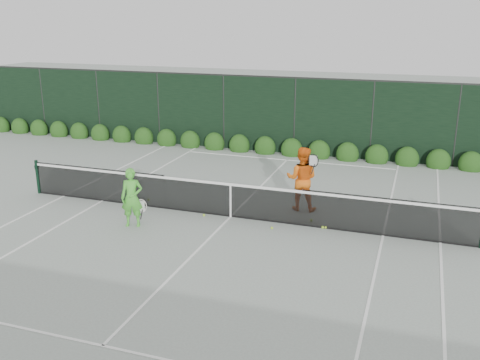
% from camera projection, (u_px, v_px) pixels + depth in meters
% --- Properties ---
extents(ground, '(80.00, 80.00, 0.00)m').
position_uv_depth(ground, '(231.00, 217.00, 14.83)').
color(ground, gray).
rests_on(ground, ground).
extents(tennis_net, '(12.90, 0.10, 1.07)m').
position_uv_depth(tennis_net, '(230.00, 199.00, 14.68)').
color(tennis_net, black).
rests_on(tennis_net, ground).
extents(player_woman, '(0.68, 0.54, 1.57)m').
position_uv_depth(player_woman, '(132.00, 198.00, 13.98)').
color(player_woman, green).
rests_on(player_woman, ground).
extents(player_man, '(0.97, 0.76, 1.84)m').
position_uv_depth(player_man, '(302.00, 179.00, 15.13)').
color(player_man, orange).
rests_on(player_man, ground).
extents(court_lines, '(11.03, 23.83, 0.01)m').
position_uv_depth(court_lines, '(231.00, 217.00, 14.82)').
color(court_lines, white).
rests_on(court_lines, ground).
extents(windscreen_fence, '(32.00, 21.07, 3.06)m').
position_uv_depth(windscreen_fence, '(189.00, 195.00, 11.93)').
color(windscreen_fence, black).
rests_on(windscreen_fence, ground).
extents(hedge_row, '(31.66, 0.65, 0.94)m').
position_uv_depth(hedge_row, '(292.00, 150.00, 21.22)').
color(hedge_row, '#18380F').
rests_on(hedge_row, ground).
extents(tennis_balls, '(5.52, 1.03, 0.07)m').
position_uv_depth(tennis_balls, '(261.00, 219.00, 14.57)').
color(tennis_balls, '#B4E332').
rests_on(tennis_balls, ground).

